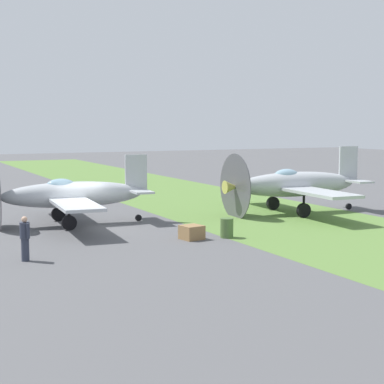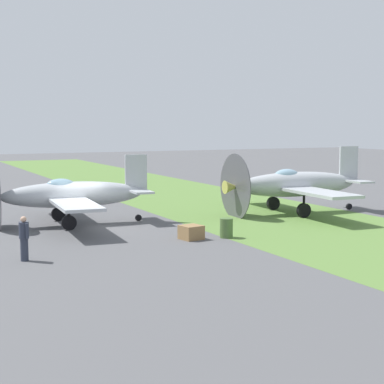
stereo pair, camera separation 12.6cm
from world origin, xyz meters
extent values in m
plane|color=#515154|center=(0.00, 0.00, 0.00)|extent=(160.00, 160.00, 0.00)
cube|color=#567A38|center=(0.00, -10.49, 0.00)|extent=(120.00, 11.00, 0.01)
ellipsoid|color=#B2B7BC|center=(1.71, 0.25, 1.58)|extent=(1.92, 7.49, 1.35)
cube|color=#B2B7BC|center=(1.74, 0.69, 1.42)|extent=(10.56, 2.65, 0.15)
cube|color=#B2B7BC|center=(1.45, -3.11, 2.56)|extent=(0.20, 1.20, 2.07)
cube|color=#B2B7BC|center=(1.45, -3.11, 1.69)|extent=(3.55, 1.25, 0.11)
ellipsoid|color=#8CB2C6|center=(1.76, 0.90, 2.05)|extent=(0.88, 1.58, 0.76)
cylinder|color=black|center=(0.18, 0.92, 0.37)|extent=(0.30, 0.76, 0.74)
cylinder|color=black|center=(0.18, 0.92, 0.89)|extent=(0.13, 0.13, 1.05)
cylinder|color=black|center=(3.32, 0.67, 0.37)|extent=(0.30, 0.76, 0.74)
cylinder|color=black|center=(3.32, 0.67, 0.89)|extent=(0.13, 0.13, 1.05)
cylinder|color=black|center=(1.44, -3.22, 0.17)|extent=(0.16, 0.36, 0.35)
ellipsoid|color=#B2B7BC|center=(0.28, -12.70, 1.70)|extent=(1.87, 8.03, 1.45)
cube|color=#B2B7BC|center=(0.30, -12.24, 1.52)|extent=(11.33, 2.59, 0.16)
cube|color=#B2B7BC|center=(0.09, -16.33, 2.75)|extent=(0.19, 1.29, 2.23)
cube|color=#B2B7BC|center=(0.09, -16.33, 1.82)|extent=(3.80, 1.25, 0.12)
cone|color=#B7B24C|center=(0.51, -8.43, 1.70)|extent=(0.79, 0.86, 0.75)
cylinder|color=#4C4C51|center=(0.50, -8.67, 1.70)|extent=(3.75, 0.25, 3.75)
ellipsoid|color=#8CB2C6|center=(0.32, -12.00, 2.21)|extent=(0.91, 1.68, 0.82)
cylinder|color=black|center=(-1.39, -12.03, 0.40)|extent=(0.30, 0.81, 0.80)
cylinder|color=black|center=(-1.39, -12.03, 0.96)|extent=(0.14, 0.14, 1.12)
cylinder|color=black|center=(2.01, -12.21, 0.40)|extent=(0.30, 0.81, 0.80)
cylinder|color=black|center=(2.01, -12.21, 0.96)|extent=(0.14, 0.14, 1.12)
cylinder|color=black|center=(0.08, -16.45, 0.19)|extent=(0.16, 0.38, 0.37)
cylinder|color=#2D3342|center=(-5.99, 4.28, 0.44)|extent=(0.30, 0.30, 0.88)
cylinder|color=#2D3342|center=(-5.99, 4.28, 1.19)|extent=(0.38, 0.38, 0.62)
sphere|color=tan|center=(-5.99, 4.28, 1.61)|extent=(0.23, 0.23, 0.23)
cylinder|color=#2D3342|center=(-5.74, 4.35, 1.19)|extent=(0.11, 0.11, 0.59)
cylinder|color=#2D3342|center=(-6.24, 4.21, 1.19)|extent=(0.11, 0.11, 0.59)
cylinder|color=#476633|center=(-5.02, -5.08, 0.45)|extent=(0.60, 0.60, 0.90)
cube|color=olive|center=(-4.69, -3.44, 0.32)|extent=(1.04, 1.04, 0.64)
cone|color=orange|center=(10.47, -5.40, 0.22)|extent=(0.36, 0.36, 0.44)
camera|label=1|loc=(-30.17, 8.96, 5.26)|focal=59.18mm
camera|label=2|loc=(-30.22, 8.84, 5.26)|focal=59.18mm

